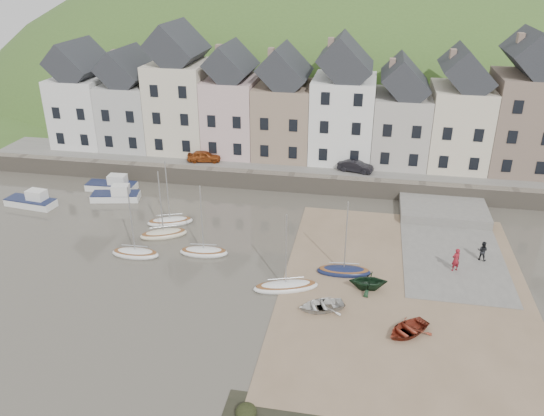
% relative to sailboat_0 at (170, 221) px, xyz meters
% --- Properties ---
extents(ground, '(160.00, 160.00, 0.00)m').
position_rel_sailboat_0_xyz_m(ground, '(9.70, -7.23, -0.27)').
color(ground, '#474138').
rests_on(ground, ground).
extents(quay_land, '(90.00, 30.00, 1.50)m').
position_rel_sailboat_0_xyz_m(quay_land, '(9.70, 24.77, 0.48)').
color(quay_land, '#3F5F26').
rests_on(quay_land, ground).
extents(quay_street, '(70.00, 7.00, 0.10)m').
position_rel_sailboat_0_xyz_m(quay_street, '(9.70, 13.27, 1.28)').
color(quay_street, slate).
rests_on(quay_street, quay_land).
extents(seawall, '(70.00, 1.20, 1.80)m').
position_rel_sailboat_0_xyz_m(seawall, '(9.70, 9.77, 0.63)').
color(seawall, slate).
rests_on(seawall, ground).
extents(beach, '(18.00, 26.00, 0.06)m').
position_rel_sailboat_0_xyz_m(beach, '(20.70, -7.23, -0.24)').
color(beach, '#7C644B').
rests_on(beach, ground).
extents(slipway, '(8.00, 18.00, 0.12)m').
position_rel_sailboat_0_xyz_m(slipway, '(24.70, 0.77, -0.21)').
color(slipway, slate).
rests_on(slipway, ground).
extents(hillside, '(134.40, 84.00, 84.00)m').
position_rel_sailboat_0_xyz_m(hillside, '(4.70, 52.76, -18.26)').
color(hillside, '#3F5F26').
rests_on(hillside, ground).
extents(townhouse_terrace, '(61.05, 8.00, 13.93)m').
position_rel_sailboat_0_xyz_m(townhouse_terrace, '(11.46, 16.77, 7.06)').
color(townhouse_terrace, white).
rests_on(townhouse_terrace, quay_land).
extents(sailboat_0, '(4.40, 2.91, 6.32)m').
position_rel_sailboat_0_xyz_m(sailboat_0, '(0.00, 0.00, 0.00)').
color(sailboat_0, white).
rests_on(sailboat_0, ground).
extents(sailboat_1, '(4.01, 1.62, 6.32)m').
position_rel_sailboat_0_xyz_m(sailboat_1, '(-0.74, -6.06, 0.00)').
color(sailboat_1, white).
rests_on(sailboat_1, ground).
extents(sailboat_2, '(4.33, 3.10, 6.32)m').
position_rel_sailboat_0_xyz_m(sailboat_2, '(0.31, -2.43, 0.00)').
color(sailboat_2, beige).
rests_on(sailboat_2, ground).
extents(sailboat_3, '(4.12, 1.90, 6.32)m').
position_rel_sailboat_0_xyz_m(sailboat_3, '(4.68, -4.81, 0.00)').
color(sailboat_3, white).
rests_on(sailboat_3, ground).
extents(sailboat_4, '(5.07, 2.95, 6.32)m').
position_rel_sailboat_0_xyz_m(sailboat_4, '(12.11, -8.62, -0.00)').
color(sailboat_4, white).
rests_on(sailboat_4, ground).
extents(sailboat_5, '(4.27, 1.85, 6.32)m').
position_rel_sailboat_0_xyz_m(sailboat_5, '(16.15, -5.69, -0.00)').
color(sailboat_5, '#141D40').
rests_on(sailboat_5, ground).
extents(motorboat_0, '(4.95, 2.64, 1.70)m').
position_rel_sailboat_0_xyz_m(motorboat_0, '(-7.07, 4.07, 0.32)').
color(motorboat_0, white).
rests_on(motorboat_0, ground).
extents(motorboat_1, '(5.17, 2.33, 1.70)m').
position_rel_sailboat_0_xyz_m(motorboat_1, '(-14.58, 1.22, 0.32)').
color(motorboat_1, white).
rests_on(motorboat_1, ground).
extents(motorboat_2, '(5.27, 1.99, 1.70)m').
position_rel_sailboat_0_xyz_m(motorboat_2, '(-8.64, 6.48, 0.32)').
color(motorboat_2, white).
rests_on(motorboat_2, ground).
extents(rowboat_white, '(3.81, 3.32, 0.66)m').
position_rel_sailboat_0_xyz_m(rowboat_white, '(14.91, -10.72, 0.12)').
color(rowboat_white, silver).
rests_on(rowboat_white, beach).
extents(rowboat_green, '(3.08, 2.75, 1.47)m').
position_rel_sailboat_0_xyz_m(rowboat_green, '(18.02, -7.58, 0.53)').
color(rowboat_green, black).
rests_on(rowboat_green, beach).
extents(rowboat_red, '(3.89, 3.89, 0.66)m').
position_rel_sailboat_0_xyz_m(rowboat_red, '(20.67, -12.32, 0.13)').
color(rowboat_red, maroon).
rests_on(rowboat_red, beach).
extents(person_red, '(0.83, 0.74, 1.92)m').
position_rel_sailboat_0_xyz_m(person_red, '(24.55, -3.81, 0.81)').
color(person_red, maroon).
rests_on(person_red, slipway).
extents(person_dark, '(0.97, 0.87, 1.63)m').
position_rel_sailboat_0_xyz_m(person_dark, '(26.85, -1.73, 0.67)').
color(person_dark, black).
rests_on(person_dark, slipway).
extents(car_left, '(3.85, 2.06, 1.24)m').
position_rel_sailboat_0_xyz_m(car_left, '(-0.44, 12.27, 1.96)').
color(car_left, '#8D3D14').
rests_on(car_left, quay_street).
extents(car_right, '(3.90, 2.10, 1.22)m').
position_rel_sailboat_0_xyz_m(car_right, '(16.09, 12.27, 1.94)').
color(car_right, black).
rests_on(car_right, quay_street).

